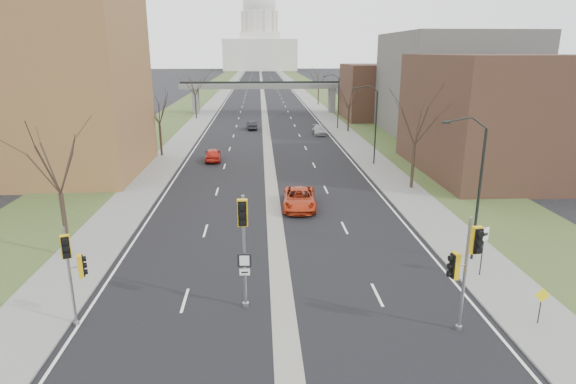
{
  "coord_description": "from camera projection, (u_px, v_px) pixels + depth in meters",
  "views": [
    {
      "loc": [
        -1.01,
        -20.37,
        12.3
      ],
      "look_at": [
        0.67,
        8.04,
        3.96
      ],
      "focal_mm": 30.0,
      "sensor_mm": 36.0,
      "label": 1
    }
  ],
  "objects": [
    {
      "name": "grass_verge_left",
      "position": [
        210.0,
        88.0,
        165.7
      ],
      "size": [
        8.0,
        600.0,
        0.1
      ],
      "primitive_type": "cube",
      "color": "#30441F",
      "rests_on": "ground"
    },
    {
      "name": "streetlight_near",
      "position": [
        470.0,
        149.0,
        27.44
      ],
      "size": [
        2.61,
        0.2,
        8.7
      ],
      "color": "black",
      "rests_on": "sidewalk_right"
    },
    {
      "name": "pedestrian_bridge",
      "position": [
        264.0,
        89.0,
        98.31
      ],
      "size": [
        34.0,
        3.0,
        6.45
      ],
      "color": "slate",
      "rests_on": "ground"
    },
    {
      "name": "commercial_block_near",
      "position": [
        502.0,
        115.0,
        49.52
      ],
      "size": [
        16.0,
        20.0,
        12.0
      ],
      "primitive_type": "cube",
      "color": "#4A2E22",
      "rests_on": "ground"
    },
    {
      "name": "tree_left_b",
      "position": [
        158.0,
        105.0,
        56.95
      ],
      "size": [
        6.75,
        6.75,
        8.81
      ],
      "color": "#382B21",
      "rests_on": "sidewalk_left"
    },
    {
      "name": "tree_left_a",
      "position": [
        55.0,
        152.0,
        28.09
      ],
      "size": [
        7.2,
        7.2,
        9.4
      ],
      "color": "#382B21",
      "rests_on": "sidewalk_left"
    },
    {
      "name": "signal_pole_left",
      "position": [
        73.0,
        263.0,
        21.52
      ],
      "size": [
        0.81,
        1.12,
        4.88
      ],
      "rotation": [
        0.0,
        0.0,
        0.39
      ],
      "color": "gray",
      "rests_on": "ground"
    },
    {
      "name": "tree_right_c",
      "position": [
        319.0,
        75.0,
        112.79
      ],
      "size": [
        7.65,
        7.65,
        9.99
      ],
      "color": "#382B21",
      "rests_on": "sidewalk_right"
    },
    {
      "name": "car_left_far",
      "position": [
        252.0,
        125.0,
        78.7
      ],
      "size": [
        1.9,
        4.32,
        1.38
      ],
      "primitive_type": "imported",
      "rotation": [
        0.0,
        0.0,
        3.25
      ],
      "color": "black",
      "rests_on": "ground"
    },
    {
      "name": "sidewalk_right",
      "position": [
        297.0,
        88.0,
        167.39
      ],
      "size": [
        4.0,
        600.0,
        0.12
      ],
      "primitive_type": "cube",
      "color": "gray",
      "rests_on": "ground"
    },
    {
      "name": "capitol",
      "position": [
        260.0,
        42.0,
        324.36
      ],
      "size": [
        48.0,
        42.0,
        55.75
      ],
      "color": "silver",
      "rests_on": "ground"
    },
    {
      "name": "streetlight_far",
      "position": [
        334.0,
        86.0,
        77.26
      ],
      "size": [
        2.61,
        0.2,
        8.7
      ],
      "color": "black",
      "rests_on": "sidewalk_right"
    },
    {
      "name": "sidewalk_left",
      "position": [
        227.0,
        88.0,
        166.04
      ],
      "size": [
        4.0,
        600.0,
        0.12
      ],
      "primitive_type": "cube",
      "color": "gray",
      "rests_on": "ground"
    },
    {
      "name": "tree_left_c",
      "position": [
        194.0,
        81.0,
        89.29
      ],
      "size": [
        7.65,
        7.65,
        9.99
      ],
      "color": "#382B21",
      "rests_on": "sidewalk_left"
    },
    {
      "name": "ground",
      "position": [
        284.0,
        318.0,
        23.03
      ],
      "size": [
        700.0,
        700.0,
        0.0
      ],
      "primitive_type": "plane",
      "color": "black",
      "rests_on": "ground"
    },
    {
      "name": "apartment_building",
      "position": [
        4.0,
        65.0,
        47.21
      ],
      "size": [
        25.0,
        16.0,
        22.0
      ],
      "primitive_type": "cube",
      "color": "olive",
      "rests_on": "ground"
    },
    {
      "name": "car_left_near",
      "position": [
        213.0,
        154.0,
        55.99
      ],
      "size": [
        2.13,
        4.6,
        1.53
      ],
      "primitive_type": "imported",
      "rotation": [
        0.0,
        0.0,
        3.22
      ],
      "color": "red",
      "rests_on": "ground"
    },
    {
      "name": "tree_right_a",
      "position": [
        416.0,
        117.0,
        42.97
      ],
      "size": [
        7.2,
        7.2,
        9.4
      ],
      "color": "#382B21",
      "rests_on": "sidewalk_right"
    },
    {
      "name": "commercial_block_mid",
      "position": [
        452.0,
        85.0,
        72.32
      ],
      "size": [
        18.0,
        22.0,
        15.0
      ],
      "primitive_type": "cube",
      "color": "#5D5B55",
      "rests_on": "ground"
    },
    {
      "name": "car_right_near",
      "position": [
        299.0,
        198.0,
        39.12
      ],
      "size": [
        3.02,
        5.87,
        1.59
      ],
      "primitive_type": "imported",
      "rotation": [
        0.0,
        0.0,
        -0.07
      ],
      "color": "#B32F13",
      "rests_on": "ground"
    },
    {
      "name": "commercial_block_far",
      "position": [
        382.0,
        92.0,
        89.93
      ],
      "size": [
        14.0,
        14.0,
        10.0
      ],
      "primitive_type": "cube",
      "color": "#4A2E22",
      "rests_on": "ground"
    },
    {
      "name": "grass_verge_right",
      "position": [
        314.0,
        88.0,
        167.73
      ],
      "size": [
        8.0,
        600.0,
        0.1
      ],
      "primitive_type": "cube",
      "color": "#30441F",
      "rests_on": "ground"
    },
    {
      "name": "median_strip",
      "position": [
        262.0,
        88.0,
        166.73
      ],
      "size": [
        1.2,
        600.0,
        0.02
      ],
      "primitive_type": "cube",
      "color": "gray",
      "rests_on": "ground"
    },
    {
      "name": "streetlight_mid",
      "position": [
        370.0,
        102.0,
        52.35
      ],
      "size": [
        2.61,
        0.2,
        8.7
      ],
      "color": "black",
      "rests_on": "sidewalk_right"
    },
    {
      "name": "road_surface",
      "position": [
        262.0,
        88.0,
        166.73
      ],
      "size": [
        20.0,
        600.0,
        0.01
      ],
      "primitive_type": "cube",
      "color": "black",
      "rests_on": "ground"
    },
    {
      "name": "warning_sign",
      "position": [
        541.0,
        300.0,
        22.09
      ],
      "size": [
        0.71,
        0.12,
        1.81
      ],
      "rotation": [
        0.0,
        0.0,
        -0.13
      ],
      "color": "black",
      "rests_on": "sidewalk_right"
    },
    {
      "name": "tree_right_b",
      "position": [
        349.0,
        95.0,
        74.82
      ],
      "size": [
        6.3,
        6.3,
        8.22
      ],
      "color": "#382B21",
      "rests_on": "sidewalk_right"
    },
    {
      "name": "signal_pole_median",
      "position": [
        243.0,
        233.0,
        22.65
      ],
      "size": [
        0.67,
        0.95,
        5.83
      ],
      "rotation": [
        0.0,
        0.0,
        -0.02
      ],
      "color": "gray",
      "rests_on": "ground"
    },
    {
      "name": "car_right_mid",
      "position": [
        319.0,
        130.0,
        73.77
      ],
      "size": [
        1.9,
        4.58,
        1.32
      ],
      "primitive_type": "imported",
      "rotation": [
        0.0,
        0.0,
        -0.01
      ],
      "color": "gray",
      "rests_on": "ground"
    },
    {
      "name": "speed_limit_sign",
      "position": [
        483.0,
        243.0,
        26.73
      ],
      "size": [
        0.58,
        0.27,
        2.85
      ],
      "rotation": [
        0.0,
        0.0,
        0.41
      ],
      "color": "black",
      "rests_on": "sidewalk_right"
    },
    {
      "name": "signal_pole_right",
      "position": [
        465.0,
        260.0,
        20.87
      ],
      "size": [
        1.1,
        0.93,
        5.48
      ],
      "rotation": [
        0.0,
        0.0,
        0.16
      ],
      "color": "gray",
      "rests_on": "ground"
    }
  ]
}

